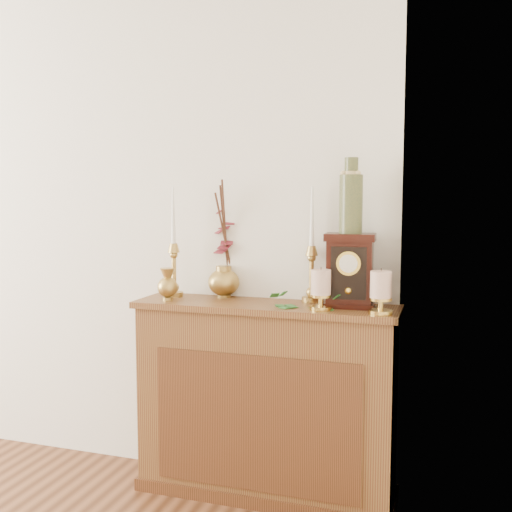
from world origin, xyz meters
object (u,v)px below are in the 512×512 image
(mantel_clock, at_px, (350,271))
(ceramic_vase, at_px, (351,200))
(bud_vase, at_px, (168,285))
(ginger_jar, at_px, (225,244))
(candlestick_left, at_px, (174,261))
(candlestick_center, at_px, (312,265))

(mantel_clock, xyz_separation_m, ceramic_vase, (-0.00, 0.00, 0.32))
(bud_vase, distance_m, ginger_jar, 0.36)
(candlestick_left, relative_size, candlestick_center, 1.00)
(mantel_clock, distance_m, ceramic_vase, 0.32)
(mantel_clock, bearing_deg, ceramic_vase, 90.00)
(candlestick_left, xyz_separation_m, bud_vase, (0.03, -0.13, -0.10))
(candlestick_left, distance_m, ceramic_vase, 0.93)
(bud_vase, xyz_separation_m, mantel_clock, (0.85, 0.11, 0.09))
(candlestick_center, xyz_separation_m, ginger_jar, (-0.45, 0.04, 0.08))
(bud_vase, xyz_separation_m, ceramic_vase, (0.85, 0.11, 0.40))
(candlestick_center, bearing_deg, mantel_clock, -21.91)
(mantel_clock, bearing_deg, candlestick_center, 154.16)
(bud_vase, relative_size, ceramic_vase, 0.47)
(candlestick_left, bearing_deg, candlestick_center, 5.00)
(bud_vase, relative_size, ginger_jar, 0.27)
(ginger_jar, height_order, mantel_clock, ginger_jar)
(bud_vase, bearing_deg, ginger_jar, 48.45)
(candlestick_left, relative_size, mantel_clock, 1.63)
(bud_vase, relative_size, mantel_clock, 0.47)
(candlestick_center, height_order, ceramic_vase, ceramic_vase)
(candlestick_center, bearing_deg, bud_vase, -164.06)
(candlestick_center, distance_m, ceramic_vase, 0.37)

